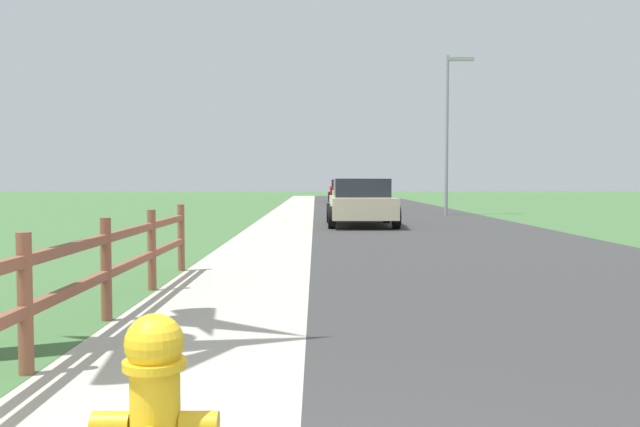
{
  "coord_description": "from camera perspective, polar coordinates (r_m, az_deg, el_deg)",
  "views": [
    {
      "loc": [
        0.09,
        -1.94,
        1.44
      ],
      "look_at": [
        0.17,
        10.35,
        0.83
      ],
      "focal_mm": 37.05,
      "sensor_mm": 36.0,
      "label": 1
    }
  ],
  "objects": [
    {
      "name": "rail_fence",
      "position": [
        6.22,
        -20.63,
        -4.99
      ],
      "size": [
        0.11,
        9.53,
        1.07
      ],
      "color": "brown",
      "rests_on": "ground"
    },
    {
      "name": "parked_car_red",
      "position": [
        45.39,
        1.99,
        1.99
      ],
      "size": [
        2.04,
        4.55,
        1.51
      ],
      "color": "maroon",
      "rests_on": "ground"
    },
    {
      "name": "curb_concrete",
      "position": [
        29.14,
        -6.46,
        0.01
      ],
      "size": [
        6.0,
        66.0,
        0.01
      ],
      "primitive_type": "cube",
      "color": "#BBB5A3",
      "rests_on": "ground"
    },
    {
      "name": "ground_plane",
      "position": [
        26.98,
        -0.57,
        -0.2
      ],
      "size": [
        120.0,
        120.0,
        0.0
      ],
      "primitive_type": "plane",
      "color": "#416B39"
    },
    {
      "name": "parked_car_white",
      "position": [
        29.07,
        2.91,
        1.5
      ],
      "size": [
        2.07,
        4.8,
        1.5
      ],
      "color": "white",
      "rests_on": "ground"
    },
    {
      "name": "parked_car_silver",
      "position": [
        37.68,
        2.67,
        1.85
      ],
      "size": [
        2.05,
        4.44,
        1.56
      ],
      "color": "#B7BABF",
      "rests_on": "ground"
    },
    {
      "name": "parked_suv_beige",
      "position": [
        21.18,
        3.56,
        0.99
      ],
      "size": [
        2.17,
        4.51,
        1.5
      ],
      "color": "#C6B793",
      "rests_on": "ground"
    },
    {
      "name": "road_asphalt",
      "position": [
        29.18,
        6.33,
        0.02
      ],
      "size": [
        7.0,
        66.0,
        0.01
      ],
      "primitive_type": "cube",
      "color": "#363636",
      "rests_on": "ground"
    },
    {
      "name": "fire_hydrant",
      "position": [
        2.9,
        -14.1,
        -16.79
      ],
      "size": [
        0.52,
        0.43,
        0.9
      ],
      "color": "yellow",
      "rests_on": "ground"
    },
    {
      "name": "grass_verge",
      "position": [
        29.34,
        -9.38,
        0.02
      ],
      "size": [
        5.0,
        66.0,
        0.0
      ],
      "primitive_type": "cube",
      "color": "#416B39",
      "rests_on": "ground"
    },
    {
      "name": "street_lamp",
      "position": [
        28.23,
        11.11,
        7.84
      ],
      "size": [
        1.17,
        0.2,
        6.63
      ],
      "color": "gray",
      "rests_on": "ground"
    }
  ]
}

